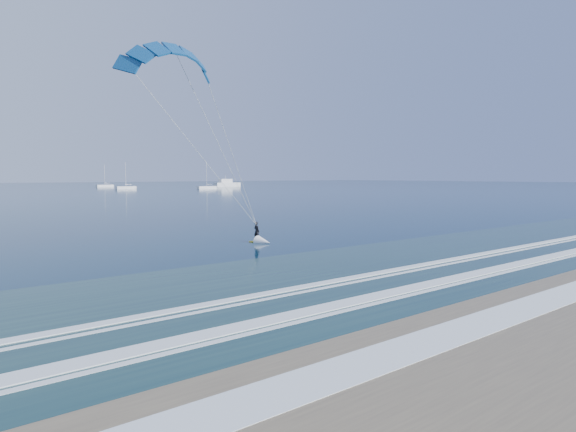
% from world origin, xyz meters
% --- Properties ---
extents(kitesurfer_rig, '(17.23, 9.37, 15.80)m').
position_xyz_m(kitesurfer_rig, '(-9.97, 23.14, 8.01)').
color(kitesurfer_rig, yellow).
rests_on(kitesurfer_rig, ground).
extents(motor_yacht, '(14.87, 3.96, 6.16)m').
position_xyz_m(motor_yacht, '(119.44, 223.56, 1.62)').
color(motor_yacht, white).
rests_on(motor_yacht, ground).
extents(sailboat_4, '(8.54, 2.40, 11.64)m').
position_xyz_m(sailboat_4, '(65.03, 255.60, 0.68)').
color(sailboat_4, white).
rests_on(sailboat_4, ground).
extents(sailboat_5, '(8.76, 2.40, 11.96)m').
position_xyz_m(sailboat_5, '(58.42, 211.42, 0.68)').
color(sailboat_5, white).
rests_on(sailboat_5, ground).
extents(sailboat_6, '(9.10, 2.40, 12.28)m').
position_xyz_m(sailboat_6, '(87.90, 191.15, 0.68)').
color(sailboat_6, white).
rests_on(sailboat_6, ground).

